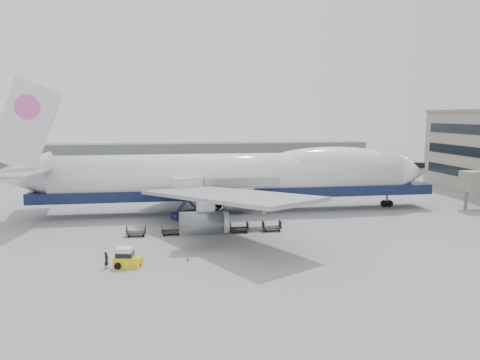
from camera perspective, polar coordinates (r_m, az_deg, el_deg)
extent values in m
plane|color=gray|center=(59.65, 0.59, -6.25)|extent=(260.00, 260.00, 0.00)
cube|color=gold|center=(53.94, 1.64, -7.80)|extent=(60.00, 0.15, 0.01)
cylinder|color=slate|center=(80.41, 25.80, -2.24)|extent=(0.50, 0.50, 3.00)
cube|color=slate|center=(127.53, -9.00, 2.88)|extent=(110.00, 8.00, 7.00)
cylinder|color=white|center=(70.25, -0.99, 0.65)|extent=(52.00, 6.40, 6.40)
cube|color=#111A3F|center=(70.77, -0.18, -1.39)|extent=(60.00, 5.76, 1.50)
cone|color=white|center=(79.52, 20.20, 1.02)|extent=(6.00, 6.40, 6.40)
cone|color=white|center=(72.67, -25.56, 0.59)|extent=(9.00, 6.40, 6.40)
ellipsoid|color=white|center=(73.78, 11.11, 2.23)|extent=(20.67, 5.78, 4.56)
cube|color=white|center=(71.78, -24.75, 6.09)|extent=(10.52, 0.50, 13.56)
cylinder|color=#F05DB2|center=(71.63, -24.48, 8.10)|extent=(3.40, 0.30, 3.40)
cube|color=#9EA0A3|center=(55.96, -2.05, -1.87)|extent=(20.35, 26.74, 2.26)
cube|color=#9EA0A3|center=(84.11, -4.33, 1.44)|extent=(20.35, 26.74, 2.26)
cylinder|color=#595B60|center=(88.89, -6.49, 0.34)|extent=(4.80, 2.60, 2.60)
cylinder|color=#595B60|center=(80.47, -1.95, -0.42)|extent=(4.80, 2.60, 2.60)
cylinder|color=#595B60|center=(60.94, 0.29, -3.15)|extent=(4.80, 2.60, 2.60)
cylinder|color=#595B60|center=(51.52, -4.75, -5.25)|extent=(4.80, 2.60, 2.60)
cylinder|color=slate|center=(78.30, 17.47, -2.25)|extent=(0.36, 0.36, 2.50)
cylinder|color=black|center=(78.43, 17.45, -2.75)|extent=(1.10, 0.45, 1.10)
cylinder|color=slate|center=(67.70, -3.16, -3.46)|extent=(0.36, 0.36, 2.50)
cylinder|color=black|center=(67.84, -3.15, -4.04)|extent=(1.10, 0.45, 1.10)
cylinder|color=slate|center=(73.56, -3.62, -2.54)|extent=(0.36, 0.36, 2.50)
cylinder|color=black|center=(73.69, -3.61, -3.07)|extent=(1.10, 0.45, 1.10)
cube|color=#191E4D|center=(67.11, -6.43, -4.26)|extent=(4.88, 3.72, 0.97)
cube|color=silver|center=(66.30, -6.49, -0.45)|extent=(4.63, 3.74, 1.94)
cube|color=#191E4D|center=(65.70, -6.42, -2.47)|extent=(2.93, 1.39, 3.49)
cube|color=#191E4D|center=(67.61, -6.49, -2.17)|extent=(2.93, 1.39, 3.49)
cube|color=slate|center=(67.69, -6.54, -0.28)|extent=(2.36, 1.83, 0.15)
cylinder|color=black|center=(66.23, -7.77, -4.53)|extent=(0.79, 0.31, 0.79)
cylinder|color=black|center=(67.95, -7.80, -4.21)|extent=(0.79, 0.31, 0.79)
cylinder|color=black|center=(66.35, -5.02, -4.47)|extent=(0.79, 0.31, 0.79)
cylinder|color=black|center=(68.06, -5.12, -4.15)|extent=(0.79, 0.31, 0.79)
cube|color=yellow|center=(47.36, -13.49, -9.65)|extent=(2.80, 1.83, 1.02)
cube|color=silver|center=(47.16, -13.86, -8.57)|extent=(1.69, 1.54, 0.92)
cube|color=black|center=(47.21, -13.85, -8.78)|extent=(1.80, 1.65, 0.46)
cylinder|color=black|center=(46.93, -14.69, -10.09)|extent=(0.65, 0.28, 0.65)
cylinder|color=black|center=(48.07, -14.54, -9.65)|extent=(0.65, 0.28, 0.65)
cylinder|color=black|center=(46.77, -12.40, -10.08)|extent=(0.65, 0.28, 0.65)
cylinder|color=black|center=(47.91, -12.31, -9.64)|extent=(0.65, 0.28, 0.65)
imported|color=black|center=(47.29, -15.97, -9.38)|extent=(0.57, 0.69, 1.62)
cone|color=#EF510C|center=(48.19, -6.40, -9.46)|extent=(0.35, 0.35, 0.55)
cube|color=#EF510C|center=(48.27, -6.40, -9.75)|extent=(0.37, 0.37, 0.03)
cube|color=#2D2D30|center=(58.51, -12.56, -6.28)|extent=(2.30, 1.35, 0.18)
cube|color=#2D2D30|center=(58.50, -13.65, -5.91)|extent=(0.08, 1.35, 0.90)
cube|color=#2D2D30|center=(58.35, -11.48, -5.88)|extent=(0.08, 1.35, 0.90)
cylinder|color=black|center=(58.12, -13.42, -6.71)|extent=(0.30, 0.12, 0.30)
cylinder|color=black|center=(59.18, -13.34, -6.44)|extent=(0.30, 0.12, 0.30)
cylinder|color=black|center=(58.00, -11.74, -6.68)|extent=(0.30, 0.12, 0.30)
cylinder|color=black|center=(59.06, -11.69, -6.42)|extent=(0.30, 0.12, 0.30)
cube|color=#2D2D30|center=(58.37, -8.40, -6.20)|extent=(2.30, 1.35, 0.18)
cube|color=#2D2D30|center=(58.28, -9.50, -5.84)|extent=(0.08, 1.35, 0.90)
cube|color=#2D2D30|center=(58.29, -7.32, -5.80)|extent=(0.08, 1.35, 0.90)
cylinder|color=black|center=(57.92, -9.24, -6.64)|extent=(0.30, 0.12, 0.30)
cylinder|color=black|center=(58.98, -9.23, -6.37)|extent=(0.30, 0.12, 0.30)
cylinder|color=black|center=(57.92, -7.54, -6.60)|extent=(0.30, 0.12, 0.30)
cylinder|color=black|center=(58.99, -7.57, -6.34)|extent=(0.30, 0.12, 0.30)
cube|color=#2D2D30|center=(58.53, -4.25, -6.10)|extent=(2.30, 1.35, 0.18)
cube|color=#2D2D30|center=(58.36, -5.33, -5.75)|extent=(0.08, 1.35, 0.90)
cube|color=#2D2D30|center=(58.53, -3.17, -5.69)|extent=(0.08, 1.35, 0.90)
cylinder|color=black|center=(58.02, -5.04, -6.54)|extent=(0.30, 0.12, 0.30)
cylinder|color=black|center=(59.08, -5.11, -6.27)|extent=(0.30, 0.12, 0.30)
cylinder|color=black|center=(58.15, -3.36, -6.49)|extent=(0.30, 0.12, 0.30)
cylinder|color=black|center=(59.21, -3.46, -6.23)|extent=(0.30, 0.12, 0.30)
cube|color=#2D2D30|center=(59.00, -0.14, -5.96)|extent=(2.30, 1.35, 0.18)
cube|color=#2D2D30|center=(58.75, -1.21, -5.62)|extent=(0.08, 1.35, 0.90)
cube|color=#2D2D30|center=(59.07, 0.92, -5.55)|extent=(0.08, 1.35, 0.90)
cylinder|color=black|center=(58.42, -0.89, -6.41)|extent=(0.30, 0.12, 0.30)
cylinder|color=black|center=(59.48, -1.04, -6.14)|extent=(0.30, 0.12, 0.30)
cylinder|color=black|center=(58.67, 0.77, -6.34)|extent=(0.30, 0.12, 0.30)
cylinder|color=black|center=(59.73, 0.59, -6.08)|extent=(0.30, 0.12, 0.30)
cube|color=#2D2D30|center=(59.76, 3.88, -5.80)|extent=(2.30, 1.35, 0.18)
cube|color=#2D2D30|center=(59.44, 2.84, -5.47)|extent=(0.08, 1.35, 0.90)
cube|color=#2D2D30|center=(59.91, 4.91, -5.38)|extent=(0.08, 1.35, 0.90)
cylinder|color=black|center=(59.13, 3.18, -6.24)|extent=(0.30, 0.12, 0.30)
cylinder|color=black|center=(60.17, 2.97, -5.99)|extent=(0.30, 0.12, 0.30)
cylinder|color=black|center=(59.50, 4.80, -6.17)|extent=(0.30, 0.12, 0.30)
cylinder|color=black|center=(60.53, 4.55, -5.92)|extent=(0.30, 0.12, 0.30)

